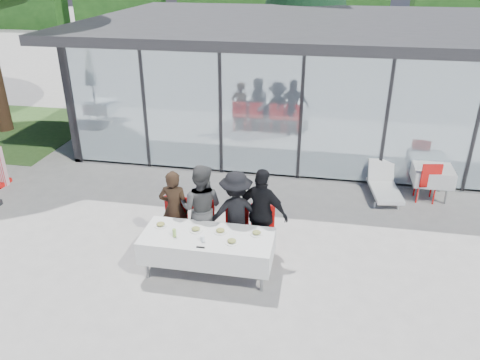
# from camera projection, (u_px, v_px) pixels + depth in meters

# --- Properties ---
(ground) EXTENTS (90.00, 90.00, 0.00)m
(ground) POSITION_uv_depth(u_px,v_px,m) (223.00, 269.00, 8.34)
(ground) COLOR gray
(ground) RESTS_ON ground
(pavilion) EXTENTS (14.80, 8.80, 3.44)m
(pavilion) POSITION_uv_depth(u_px,v_px,m) (343.00, 62.00, 14.33)
(pavilion) COLOR gray
(pavilion) RESTS_ON ground
(treeline) EXTENTS (62.50, 2.00, 4.40)m
(treeline) POSITION_uv_depth(u_px,v_px,m) (281.00, 2.00, 32.56)
(treeline) COLOR #173C13
(treeline) RESTS_ON ground
(dining_table) EXTENTS (2.26, 0.96, 0.75)m
(dining_table) POSITION_uv_depth(u_px,v_px,m) (208.00, 246.00, 8.05)
(dining_table) COLOR silver
(dining_table) RESTS_ON ground
(diner_a) EXTENTS (0.61, 0.61, 1.55)m
(diner_a) POSITION_uv_depth(u_px,v_px,m) (174.00, 209.00, 8.75)
(diner_a) COLOR #302015
(diner_a) RESTS_ON ground
(diner_chair_a) EXTENTS (0.44, 0.44, 0.97)m
(diner_chair_a) POSITION_uv_depth(u_px,v_px,m) (175.00, 220.00, 8.85)
(diner_chair_a) COLOR red
(diner_chair_a) RESTS_ON ground
(diner_b) EXTENTS (0.87, 0.87, 1.71)m
(diner_b) POSITION_uv_depth(u_px,v_px,m) (201.00, 208.00, 8.63)
(diner_b) COLOR #494949
(diner_b) RESTS_ON ground
(diner_chair_b) EXTENTS (0.44, 0.44, 0.97)m
(diner_chair_b) POSITION_uv_depth(u_px,v_px,m) (202.00, 223.00, 8.77)
(diner_chair_b) COLOR red
(diner_chair_b) RESTS_ON ground
(diner_c) EXTENTS (1.29, 1.29, 1.63)m
(diner_c) POSITION_uv_depth(u_px,v_px,m) (236.00, 213.00, 8.54)
(diner_c) COLOR black
(diner_c) RESTS_ON ground
(diner_chair_c) EXTENTS (0.44, 0.44, 0.97)m
(diner_chair_c) POSITION_uv_depth(u_px,v_px,m) (236.00, 226.00, 8.66)
(diner_chair_c) COLOR red
(diner_chair_c) RESTS_ON ground
(diner_d) EXTENTS (1.28, 1.28, 1.72)m
(diner_d) POSITION_uv_depth(u_px,v_px,m) (262.00, 213.00, 8.44)
(diner_d) COLOR black
(diner_d) RESTS_ON ground
(diner_chair_d) EXTENTS (0.44, 0.44, 0.97)m
(diner_chair_d) POSITION_uv_depth(u_px,v_px,m) (262.00, 228.00, 8.58)
(diner_chair_d) COLOR red
(diner_chair_d) RESTS_ON ground
(plate_a) EXTENTS (0.23, 0.23, 0.07)m
(plate_a) POSITION_uv_depth(u_px,v_px,m) (161.00, 225.00, 8.24)
(plate_a) COLOR silver
(plate_a) RESTS_ON dining_table
(plate_b) EXTENTS (0.23, 0.23, 0.07)m
(plate_b) POSITION_uv_depth(u_px,v_px,m) (196.00, 229.00, 8.09)
(plate_b) COLOR silver
(plate_b) RESTS_ON dining_table
(plate_c) EXTENTS (0.23, 0.23, 0.07)m
(plate_c) POSITION_uv_depth(u_px,v_px,m) (220.00, 231.00, 8.05)
(plate_c) COLOR silver
(plate_c) RESTS_ON dining_table
(plate_d) EXTENTS (0.23, 0.23, 0.07)m
(plate_d) POSITION_uv_depth(u_px,v_px,m) (257.00, 233.00, 7.99)
(plate_d) COLOR silver
(plate_d) RESTS_ON dining_table
(plate_extra) EXTENTS (0.23, 0.23, 0.07)m
(plate_extra) POSITION_uv_depth(u_px,v_px,m) (232.00, 241.00, 7.75)
(plate_extra) COLOR silver
(plate_extra) RESTS_ON dining_table
(juice_bottle) EXTENTS (0.06, 0.06, 0.14)m
(juice_bottle) POSITION_uv_depth(u_px,v_px,m) (174.00, 233.00, 7.90)
(juice_bottle) COLOR #89B54B
(juice_bottle) RESTS_ON dining_table
(drinking_glasses) EXTENTS (0.07, 0.07, 0.10)m
(drinking_glasses) POSITION_uv_depth(u_px,v_px,m) (202.00, 239.00, 7.79)
(drinking_glasses) COLOR silver
(drinking_glasses) RESTS_ON dining_table
(folded_eyeglasses) EXTENTS (0.14, 0.03, 0.01)m
(folded_eyeglasses) POSITION_uv_depth(u_px,v_px,m) (201.00, 247.00, 7.63)
(folded_eyeglasses) COLOR black
(folded_eyeglasses) RESTS_ON dining_table
(spare_table_right) EXTENTS (0.86, 0.86, 0.74)m
(spare_table_right) POSITION_uv_depth(u_px,v_px,m) (432.00, 175.00, 10.66)
(spare_table_right) COLOR silver
(spare_table_right) RESTS_ON ground
(spare_chair_b) EXTENTS (0.51, 0.51, 0.97)m
(spare_chair_b) POSITION_uv_depth(u_px,v_px,m) (428.00, 180.00, 10.43)
(spare_chair_b) COLOR red
(spare_chair_b) RESTS_ON ground
(lounger) EXTENTS (0.77, 1.40, 0.72)m
(lounger) POSITION_uv_depth(u_px,v_px,m) (384.00, 184.00, 10.88)
(lounger) COLOR white
(lounger) RESTS_ON ground
(grass_patch) EXTENTS (5.00, 5.00, 0.02)m
(grass_patch) POSITION_uv_depth(u_px,v_px,m) (6.00, 130.00, 15.07)
(grass_patch) COLOR #385926
(grass_patch) RESTS_ON ground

